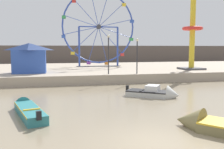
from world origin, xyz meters
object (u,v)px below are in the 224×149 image
Objects in this scene: drop_tower_yellow_tower at (192,31)px; promenade_lamp_far at (108,49)px; ferris_wheel_blue_frame at (99,28)px; motorboat_pale_grey at (157,93)px; motorboat_teal_painted at (27,109)px; carnival_booth_blue_tent at (29,58)px; promenade_lamp_near at (137,51)px.

promenade_lamp_far is at bearing -163.94° from drop_tower_yellow_tower.
ferris_wheel_blue_frame is 0.95× the size of drop_tower_yellow_tower.
promenade_lamp_far is at bearing 139.36° from motorboat_pale_grey.
ferris_wheel_blue_frame is at bearing -34.82° from motorboat_teal_painted.
carnival_booth_blue_tent is at bearing -179.49° from drop_tower_yellow_tower.
carnival_booth_blue_tent is at bearing 162.41° from promenade_lamp_near.
motorboat_pale_grey is 0.36× the size of ferris_wheel_blue_frame.
promenade_lamp_far is (-1.12, -11.94, -3.10)m from ferris_wheel_blue_frame.
carnival_booth_blue_tent is 12.24m from promenade_lamp_near.
motorboat_pale_grey reaches higher than motorboat_teal_painted.
drop_tower_yellow_tower is 10.09m from promenade_lamp_near.
motorboat_pale_grey is 0.71× the size of motorboat_teal_painted.
drop_tower_yellow_tower reaches higher than motorboat_teal_painted.
drop_tower_yellow_tower reaches higher than motorboat_pale_grey.
drop_tower_yellow_tower is at bearing 23.39° from promenade_lamp_near.
promenade_lamp_near is at bearing 118.64° from motorboat_pale_grey.
ferris_wheel_blue_frame is at bearing 99.31° from promenade_lamp_near.
motorboat_pale_grey is 16.16m from carnival_booth_blue_tent.
promenade_lamp_near is (2.02, -12.34, -3.32)m from ferris_wheel_blue_frame.
ferris_wheel_blue_frame reaches higher than promenade_lamp_far.
ferris_wheel_blue_frame is at bearing 128.87° from motorboat_pale_grey.
promenade_lamp_near reaches higher than motorboat_pale_grey.
carnival_booth_blue_tent reaches higher than motorboat_teal_painted.
motorboat_teal_painted is 1.47× the size of carnival_booth_blue_tent.
ferris_wheel_blue_frame reaches higher than promenade_lamp_near.
promenade_lamp_far is (7.57, 11.73, 3.50)m from motorboat_teal_painted.
carnival_booth_blue_tent is at bearing -138.05° from ferris_wheel_blue_frame.
carnival_booth_blue_tent is 9.17m from promenade_lamp_far.
drop_tower_yellow_tower is (19.67, 15.21, 5.85)m from motorboat_teal_painted.
promenade_lamp_near is 0.91× the size of promenade_lamp_far.
promenade_lamp_far is at bearing -47.51° from motorboat_teal_painted.
drop_tower_yellow_tower is 3.05× the size of carnival_booth_blue_tent.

